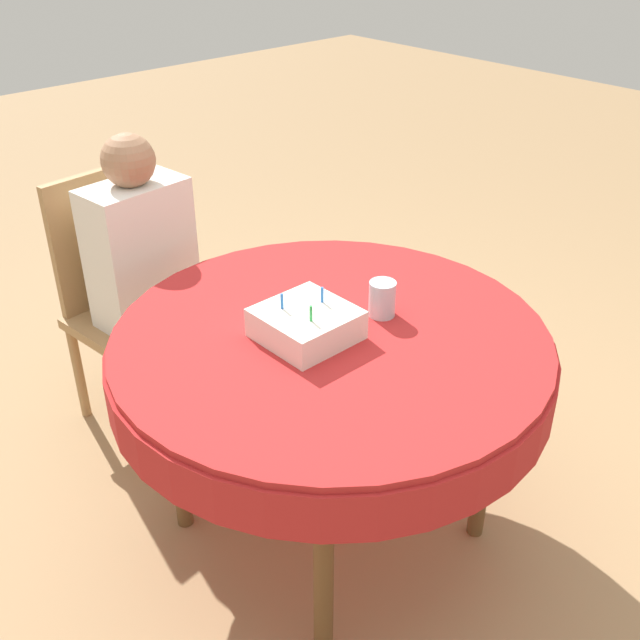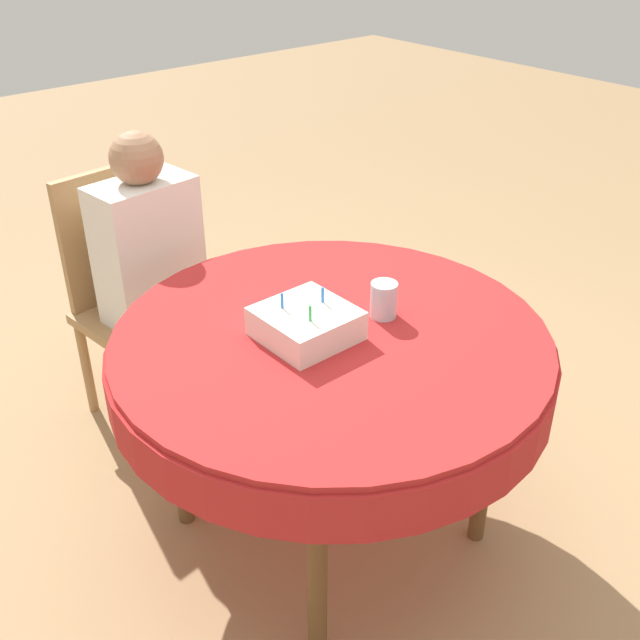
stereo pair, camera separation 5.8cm
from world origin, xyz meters
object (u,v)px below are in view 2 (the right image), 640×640
Objects in this scene: person at (153,261)px; birthday_cake at (306,323)px; chair at (141,292)px; drinking_glass at (384,300)px.

birthday_cake is at bearing -95.43° from person.
birthday_cake is (0.02, -0.92, 0.28)m from chair.
person reaches higher than birthday_cake.
chair is 0.96m from birthday_cake.
person reaches higher than drinking_glass.
chair reaches higher than drinking_glass.
chair is at bearing 90.00° from person.
drinking_glass is (0.23, -0.05, 0.01)m from birthday_cake.
birthday_cake is 2.27× the size of drinking_glass.
chair is at bearing 90.99° from birthday_cake.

